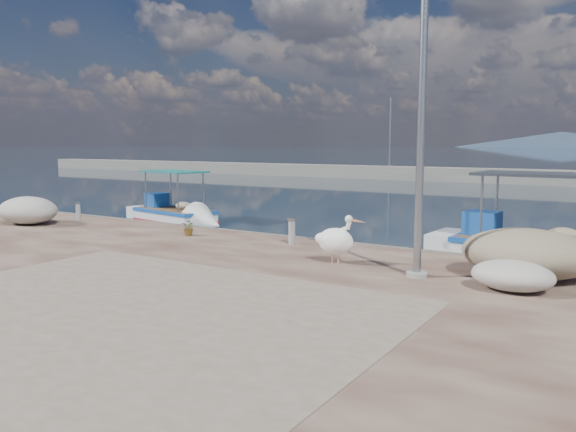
{
  "coord_description": "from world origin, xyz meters",
  "views": [
    {
      "loc": [
        8.25,
        -9.08,
        3.27
      ],
      "look_at": [
        0.0,
        3.8,
        1.3
      ],
      "focal_mm": 35.0,
      "sensor_mm": 36.0,
      "label": 1
    }
  ],
  "objects_px": {
    "lamp_post": "(422,118)",
    "bollard_near": "(292,230)",
    "pelican": "(336,240)",
    "boat_left": "(174,216)",
    "boat_right": "(532,252)"
  },
  "relations": [
    {
      "from": "boat_left",
      "to": "bollard_near",
      "type": "height_order",
      "value": "boat_left"
    },
    {
      "from": "boat_left",
      "to": "pelican",
      "type": "xyz_separation_m",
      "value": [
        10.96,
        -5.98,
        0.85
      ]
    },
    {
      "from": "boat_left",
      "to": "lamp_post",
      "type": "height_order",
      "value": "lamp_post"
    },
    {
      "from": "boat_left",
      "to": "boat_right",
      "type": "height_order",
      "value": "boat_right"
    },
    {
      "from": "boat_right",
      "to": "lamp_post",
      "type": "bearing_deg",
      "value": -99.63
    },
    {
      "from": "lamp_post",
      "to": "bollard_near",
      "type": "xyz_separation_m",
      "value": [
        -4.25,
        1.79,
        -2.89
      ]
    },
    {
      "from": "bollard_near",
      "to": "lamp_post",
      "type": "bearing_deg",
      "value": -22.83
    },
    {
      "from": "boat_right",
      "to": "lamp_post",
      "type": "relative_size",
      "value": 0.87
    },
    {
      "from": "boat_left",
      "to": "bollard_near",
      "type": "relative_size",
      "value": 7.27
    },
    {
      "from": "bollard_near",
      "to": "boat_left",
      "type": "bearing_deg",
      "value": 153.19
    },
    {
      "from": "boat_left",
      "to": "bollard_near",
      "type": "bearing_deg",
      "value": -16.83
    },
    {
      "from": "pelican",
      "to": "bollard_near",
      "type": "relative_size",
      "value": 1.62
    },
    {
      "from": "pelican",
      "to": "boat_left",
      "type": "bearing_deg",
      "value": 142.78
    },
    {
      "from": "boat_right",
      "to": "bollard_near",
      "type": "relative_size",
      "value": 8.19
    },
    {
      "from": "boat_left",
      "to": "bollard_near",
      "type": "xyz_separation_m",
      "value": [
        8.75,
        -4.42,
        0.71
      ]
    }
  ]
}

